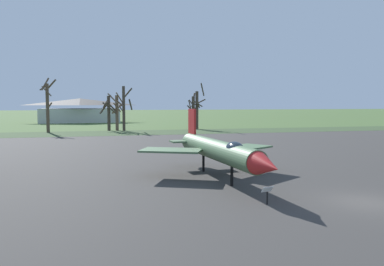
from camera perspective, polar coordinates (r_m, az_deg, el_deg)
ground_plane at (r=22.62m, az=24.58°, el=-9.56°), size 600.00×600.00×0.00m
asphalt_apron at (r=37.34m, az=7.86°, el=-3.74°), size 81.90×57.30×0.05m
grass_verge_strip at (r=70.49m, az=-2.71°, el=0.14°), size 141.90×12.00×0.06m
jet_fighter_front_left at (r=26.38m, az=4.07°, el=-2.58°), size 10.67×15.33×4.87m
info_placard_front_left at (r=20.48m, az=11.22°, el=-8.83°), size 0.68×0.37×1.00m
bare_tree_far_left at (r=74.00m, az=-20.83°, el=4.06°), size 3.00×2.55×10.02m
bare_tree_left_of_center at (r=75.82m, az=-12.40°, el=3.24°), size 3.70×3.72×7.04m
bare_tree_center at (r=75.45m, az=-11.20°, el=3.26°), size 3.22×3.27×7.49m
bare_tree_right_of_center at (r=74.53m, az=-10.09°, el=3.86°), size 3.00×3.48×8.64m
bare_tree_far_right at (r=78.38m, az=0.19°, el=3.19°), size 2.84×2.34×6.76m
bare_tree_backdrop_extra at (r=78.61m, az=0.76°, el=3.82°), size 3.75×3.89×9.46m
visitor_building at (r=111.93m, az=-16.41°, el=3.23°), size 22.62×11.36×6.74m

